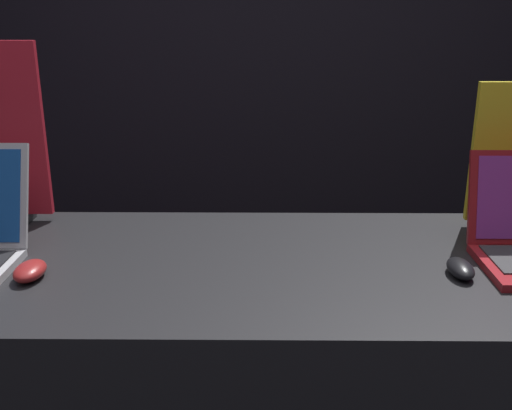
% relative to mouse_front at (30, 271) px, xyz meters
% --- Properties ---
extents(wall_back, '(8.00, 0.05, 2.80)m').
position_rel_mouse_front_xyz_m(wall_back, '(0.53, 1.69, 0.39)').
color(wall_back, black).
rests_on(wall_back, ground_plane).
extents(mouse_front, '(0.07, 0.11, 0.04)m').
position_rel_mouse_front_xyz_m(mouse_front, '(0.00, 0.00, 0.00)').
color(mouse_front, maroon).
rests_on(mouse_front, display_counter).
extents(mouse_back, '(0.06, 0.11, 0.04)m').
position_rel_mouse_front_xyz_m(mouse_back, '(1.02, 0.02, -0.00)').
color(mouse_back, black).
rests_on(mouse_back, display_counter).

